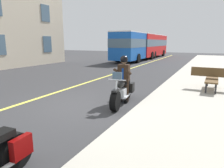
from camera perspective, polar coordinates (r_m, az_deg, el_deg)
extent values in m
plane|color=#333335|center=(7.20, -9.83, -6.20)|extent=(80.00, 80.00, 0.00)
cube|color=#B2ADA0|center=(5.91, 28.91, -10.89)|extent=(60.00, 5.00, 0.15)
cube|color=#E5DB4C|center=(8.50, -20.82, -3.98)|extent=(60.00, 0.16, 0.01)
cylinder|color=black|center=(6.52, 0.95, -4.91)|extent=(0.68, 0.29, 0.66)
cylinder|color=black|center=(7.96, 4.26, -1.83)|extent=(0.68, 0.29, 0.66)
cube|color=silver|center=(7.24, 2.84, -2.48)|extent=(0.59, 0.36, 0.32)
ellipsoid|color=black|center=(6.97, 2.43, 0.00)|extent=(0.59, 0.36, 0.24)
cube|color=black|center=(7.50, 3.57, 0.52)|extent=(0.73, 0.38, 0.12)
cube|color=black|center=(7.83, 5.75, -0.96)|extent=(0.41, 0.18, 0.36)
cube|color=black|center=(7.94, 2.65, -0.75)|extent=(0.41, 0.18, 0.36)
cylinder|color=silver|center=(6.47, 1.01, -2.57)|extent=(0.35, 0.10, 0.76)
cylinder|color=silver|center=(6.53, 1.44, 1.16)|extent=(0.12, 0.60, 0.04)
cube|color=black|center=(6.43, 0.96, -1.92)|extent=(0.38, 0.21, 0.06)
cylinder|color=silver|center=(7.52, 4.61, -3.21)|extent=(0.90, 0.21, 0.08)
cube|color=slate|center=(6.53, 1.50, 2.23)|extent=(0.09, 0.32, 0.28)
cylinder|color=black|center=(7.44, 4.24, -2.10)|extent=(0.14, 0.14, 0.84)
cube|color=black|center=(7.49, 4.08, -4.95)|extent=(0.27, 0.15, 0.10)
cylinder|color=black|center=(7.50, 2.46, -1.96)|extent=(0.14, 0.14, 0.84)
cube|color=black|center=(7.54, 2.31, -4.80)|extent=(0.27, 0.15, 0.10)
cube|color=black|center=(7.34, 3.41, 3.29)|extent=(0.37, 0.44, 0.60)
cube|color=navy|center=(7.19, 3.08, 2.79)|extent=(0.03, 0.07, 0.44)
cylinder|color=black|center=(7.10, 4.76, 3.47)|extent=(0.56, 0.18, 0.28)
cylinder|color=black|center=(7.21, 1.36, 3.64)|extent=(0.56, 0.18, 0.28)
sphere|color=tan|center=(7.28, 3.45, 6.63)|extent=(0.22, 0.22, 0.22)
sphere|color=black|center=(7.28, 3.46, 7.02)|extent=(0.28, 0.28, 0.28)
cylinder|color=black|center=(4.09, -25.98, -16.82)|extent=(0.67, 0.25, 0.66)
cube|color=#720505|center=(3.85, -24.48, -16.06)|extent=(0.41, 0.15, 0.36)
cube|color=#720505|center=(4.16, -28.80, -14.35)|extent=(0.41, 0.15, 0.36)
cube|color=red|center=(29.97, 10.78, 10.84)|extent=(11.00, 2.50, 2.85)
cube|color=slate|center=(29.97, 10.80, 11.47)|extent=(11.04, 2.52, 0.90)
cube|color=slate|center=(35.29, 13.28, 11.23)|extent=(0.06, 2.40, 1.90)
cube|color=white|center=(29.99, 10.89, 13.66)|extent=(11.00, 2.50, 0.10)
cylinder|color=black|center=(33.80, 10.40, 8.79)|extent=(1.00, 0.30, 1.00)
cylinder|color=black|center=(33.22, 14.42, 8.56)|extent=(1.00, 0.30, 1.00)
cylinder|color=black|center=(27.35, 6.37, 8.22)|extent=(1.00, 0.30, 1.00)
cylinder|color=black|center=(26.62, 11.27, 7.97)|extent=(1.00, 0.30, 1.00)
cube|color=blue|center=(25.13, 7.31, 10.79)|extent=(11.00, 2.50, 2.85)
cube|color=slate|center=(25.13, 7.33, 11.53)|extent=(11.04, 2.52, 0.90)
cube|color=slate|center=(30.37, 10.82, 11.28)|extent=(0.06, 2.40, 1.90)
cube|color=white|center=(25.15, 7.40, 14.15)|extent=(11.00, 2.50, 0.10)
cylinder|color=black|center=(28.97, 7.36, 8.40)|extent=(1.00, 0.30, 1.00)
cylinder|color=black|center=(28.28, 12.00, 8.16)|extent=(1.00, 0.30, 1.00)
cylinder|color=black|center=(22.67, 1.64, 7.55)|extent=(1.00, 0.30, 1.00)
cylinder|color=black|center=(21.78, 7.43, 7.28)|extent=(1.00, 0.30, 1.00)
cube|color=brown|center=(9.77, 26.64, 1.10)|extent=(1.81, 0.54, 0.06)
cube|color=brown|center=(9.94, 26.83, 3.01)|extent=(0.10, 1.80, 0.40)
cube|color=black|center=(9.07, 27.51, -1.27)|extent=(0.06, 0.06, 0.42)
cube|color=black|center=(9.08, 25.25, -1.06)|extent=(0.06, 0.06, 0.42)
cube|color=black|center=(10.55, 27.60, 0.39)|extent=(0.06, 0.06, 0.42)
cube|color=black|center=(10.55, 25.65, 0.58)|extent=(0.06, 0.06, 0.42)
cube|color=slate|center=(21.66, -17.97, 10.76)|extent=(1.10, 0.06, 1.60)
cube|color=slate|center=(21.84, -18.49, 18.63)|extent=(1.10, 0.06, 1.60)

